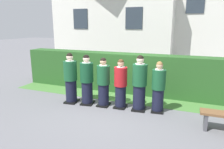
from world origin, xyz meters
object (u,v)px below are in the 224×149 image
at_px(student_front_row_5, 158,88).
at_px(student_front_row_2, 103,83).
at_px(student_front_row_1, 87,81).
at_px(student_front_row_4, 139,84).
at_px(student_front_row_0, 71,79).
at_px(student_in_red_blazer, 121,85).

bearing_deg(student_front_row_5, student_front_row_2, -174.65).
height_order(student_front_row_1, student_front_row_2, student_front_row_1).
bearing_deg(student_front_row_4, student_front_row_5, 7.03).
xyz_separation_m(student_front_row_1, student_front_row_4, (1.70, 0.14, 0.03)).
relative_size(student_front_row_0, student_in_red_blazer, 1.08).
relative_size(student_front_row_1, student_front_row_2, 1.04).
distance_m(student_front_row_2, student_in_red_blazer, 0.56).
bearing_deg(student_in_red_blazer, student_front_row_0, -174.15).
height_order(student_in_red_blazer, student_front_row_4, student_front_row_4).
xyz_separation_m(student_front_row_0, student_front_row_4, (2.27, 0.21, 0.01)).
bearing_deg(student_front_row_5, student_front_row_0, -174.41).
distance_m(student_front_row_0, student_front_row_2, 1.14).
distance_m(student_in_red_blazer, student_front_row_5, 1.15).
height_order(student_front_row_0, student_front_row_5, student_front_row_0).
relative_size(student_in_red_blazer, student_front_row_4, 0.91).
relative_size(student_front_row_0, student_front_row_2, 1.07).
xyz_separation_m(student_front_row_0, student_in_red_blazer, (1.69, 0.17, -0.06)).
xyz_separation_m(student_front_row_0, student_front_row_5, (2.83, 0.28, -0.07)).
height_order(student_front_row_0, student_in_red_blazer, student_front_row_0).
relative_size(student_front_row_1, student_in_red_blazer, 1.06).
distance_m(student_front_row_1, student_front_row_5, 2.27).
distance_m(student_front_row_2, student_front_row_4, 1.15).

